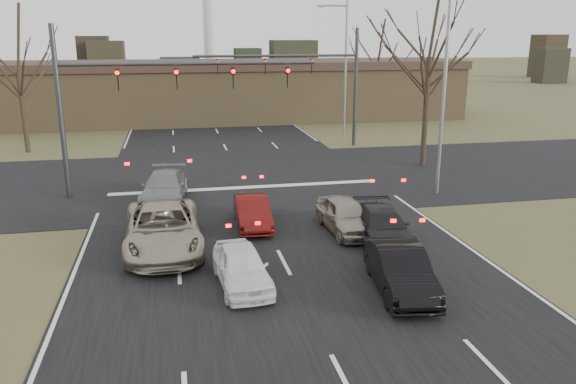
# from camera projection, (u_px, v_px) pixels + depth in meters

# --- Properties ---
(ground) EXTENTS (360.00, 360.00, 0.00)m
(ground) POSITION_uv_depth(u_px,v_px,m) (304.00, 302.00, 16.24)
(ground) COLOR #464A27
(ground) RESTS_ON ground
(road_main) EXTENTS (14.00, 300.00, 0.02)m
(road_main) POSITION_uv_depth(u_px,v_px,m) (199.00, 96.00, 72.87)
(road_main) COLOR black
(road_main) RESTS_ON ground
(road_cross) EXTENTS (200.00, 14.00, 0.02)m
(road_cross) POSITION_uv_depth(u_px,v_px,m) (241.00, 178.00, 30.39)
(road_cross) COLOR black
(road_cross) RESTS_ON ground
(building) EXTENTS (42.40, 10.40, 5.30)m
(building) POSITION_uv_depth(u_px,v_px,m) (232.00, 90.00, 51.78)
(building) COLOR olive
(building) RESTS_ON ground
(mast_arm_near) EXTENTS (12.12, 0.24, 8.00)m
(mast_arm_near) POSITION_uv_depth(u_px,v_px,m) (132.00, 89.00, 26.14)
(mast_arm_near) COLOR #383A3D
(mast_arm_near) RESTS_ON ground
(mast_arm_far) EXTENTS (11.12, 0.24, 8.00)m
(mast_arm_far) POSITION_uv_depth(u_px,v_px,m) (316.00, 74.00, 37.81)
(mast_arm_far) COLOR #383A3D
(mast_arm_far) RESTS_ON ground
(streetlight_right_near) EXTENTS (2.34, 0.25, 10.00)m
(streetlight_right_near) POSITION_uv_depth(u_px,v_px,m) (441.00, 78.00, 25.90)
(streetlight_right_near) COLOR gray
(streetlight_right_near) RESTS_ON ground
(streetlight_right_far) EXTENTS (2.34, 0.25, 10.00)m
(streetlight_right_far) POSITION_uv_depth(u_px,v_px,m) (343.00, 62.00, 42.04)
(streetlight_right_far) COLOR gray
(streetlight_right_far) RESTS_ON ground
(tree_right_near) EXTENTS (6.90, 6.90, 11.50)m
(tree_right_near) POSITION_uv_depth(u_px,v_px,m) (432.00, 9.00, 31.10)
(tree_right_near) COLOR black
(tree_right_near) RESTS_ON ground
(tree_left_far) EXTENTS (5.70, 5.70, 9.50)m
(tree_left_far) POSITION_uv_depth(u_px,v_px,m) (14.00, 38.00, 35.35)
(tree_left_far) COLOR black
(tree_left_far) RESTS_ON ground
(tree_right_far) EXTENTS (5.40, 5.40, 9.00)m
(tree_right_far) POSITION_uv_depth(u_px,v_px,m) (378.00, 42.00, 50.32)
(tree_right_far) COLOR black
(tree_right_far) RESTS_ON ground
(car_silver_suv) EXTENTS (2.81, 5.83, 1.60)m
(car_silver_suv) POSITION_uv_depth(u_px,v_px,m) (163.00, 228.00, 20.09)
(car_silver_suv) COLOR #A39A84
(car_silver_suv) RESTS_ON ground
(car_white_sedan) EXTENTS (1.73, 3.76, 1.25)m
(car_white_sedan) POSITION_uv_depth(u_px,v_px,m) (242.00, 267.00, 17.17)
(car_white_sedan) COLOR white
(car_white_sedan) RESTS_ON ground
(car_black_hatch) EXTENTS (1.96, 4.28, 1.36)m
(car_black_hatch) POSITION_uv_depth(u_px,v_px,m) (400.00, 270.00, 16.79)
(car_black_hatch) COLOR black
(car_black_hatch) RESTS_ON ground
(car_charcoal_sedan) EXTENTS (2.23, 4.45, 1.24)m
(car_charcoal_sedan) POSITION_uv_depth(u_px,v_px,m) (383.00, 226.00, 20.84)
(car_charcoal_sedan) COLOR black
(car_charcoal_sedan) RESTS_ON ground
(car_grey_ahead) EXTENTS (2.41, 4.90, 1.37)m
(car_grey_ahead) POSITION_uv_depth(u_px,v_px,m) (164.00, 187.00, 25.97)
(car_grey_ahead) COLOR gray
(car_grey_ahead) RESTS_ON ground
(car_red_ahead) EXTENTS (1.42, 3.75, 1.22)m
(car_red_ahead) POSITION_uv_depth(u_px,v_px,m) (252.00, 212.00, 22.59)
(car_red_ahead) COLOR #510D0B
(car_red_ahead) RESTS_ON ground
(car_silver_ahead) EXTENTS (1.77, 3.97, 1.33)m
(car_silver_ahead) POSITION_uv_depth(u_px,v_px,m) (346.00, 215.00, 21.99)
(car_silver_ahead) COLOR gray
(car_silver_ahead) RESTS_ON ground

